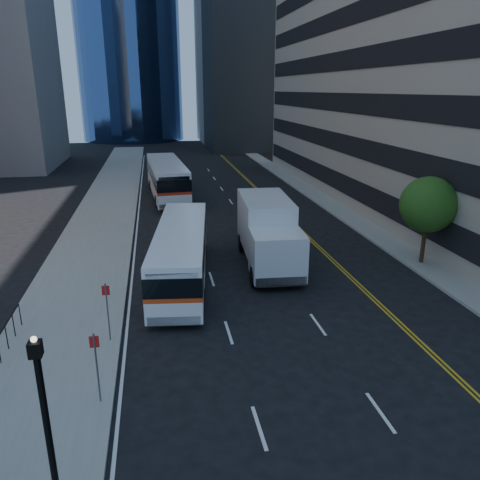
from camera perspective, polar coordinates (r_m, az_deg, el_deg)
The scene contains 8 objects.
ground at distance 19.51m, azimuth 10.04°, elevation -12.95°, with size 160.00×160.00×0.00m, color black.
sidewalk_west at distance 42.00m, azimuth -15.91°, elevation 3.69°, with size 5.00×90.00×0.15m, color gray.
sidewalk_east at distance 44.46m, azimuth 10.00°, elevation 4.87°, with size 2.00×90.00×0.15m, color gray.
street_tree at distance 28.77m, azimuth 21.97°, elevation 4.01°, with size 3.20×3.20×5.10m.
lamp_post at distance 12.32m, azimuth -22.59°, elevation -19.41°, with size 0.28×0.28×4.56m.
bus_front at distance 25.12m, azimuth -7.16°, elevation -1.52°, with size 3.88×11.69×2.96m.
bus_rear at distance 45.37m, azimuth -8.91°, elevation 7.48°, with size 3.73×13.29×3.39m.
box_truck at distance 27.14m, azimuth 3.44°, elevation 0.97°, with size 3.29×8.17×3.83m.
Camera 1 is at (-6.21, -15.60, 9.93)m, focal length 35.00 mm.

